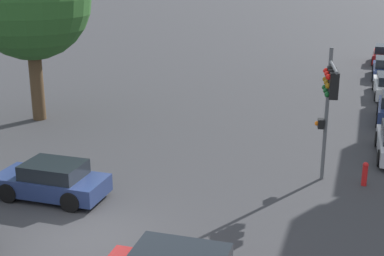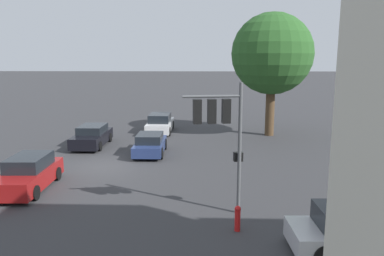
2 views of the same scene
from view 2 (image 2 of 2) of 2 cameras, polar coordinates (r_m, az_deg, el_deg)
The scene contains 9 objects.
ground_plane at distance 21.55m, azimuth -13.11°, elevation -5.67°, with size 300.00×300.00×0.00m, color #333335.
street_tree at distance 29.25m, azimuth 12.11°, elevation 10.95°, with size 6.13×6.13×9.32m.
traffic_signal at distance 13.91m, azimuth 4.22°, elevation 0.90°, with size 0.84×2.30×5.07m.
crossing_car_0 at distance 23.55m, azimuth -6.40°, elevation -2.46°, with size 3.95×1.86×1.32m.
crossing_car_1 at distance 26.46m, azimuth -14.98°, elevation -1.22°, with size 4.42×1.97×1.41m.
crossing_car_2 at distance 18.79m, azimuth -23.60°, elevation -6.42°, with size 4.36×1.95×1.54m.
crossing_car_3 at distance 30.33m, azimuth -4.88°, elevation 0.68°, with size 4.56×1.97×1.54m.
parked_car_0 at distance 12.94m, azimuth 23.70°, elevation -14.27°, with size 2.00×4.16×1.47m.
fire_hydrant at distance 13.44m, azimuth 6.96°, elevation -13.39°, with size 0.22×0.22×0.92m.
Camera 2 is at (19.97, 5.49, 5.95)m, focal length 35.00 mm.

